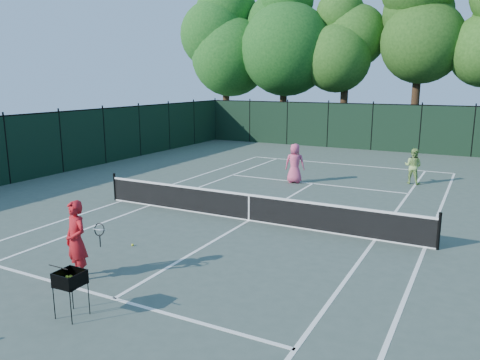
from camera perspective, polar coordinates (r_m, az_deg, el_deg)
The scene contains 21 objects.
ground at distance 15.55m, azimuth 1.10°, elevation -4.96°, with size 90.00×90.00×0.00m, color #414F46.
sideline_doubles_left at distance 18.57m, azimuth -14.21°, elevation -2.49°, with size 0.10×23.77×0.01m, color white.
sideline_doubles_right at distance 14.10m, azimuth 21.63°, elevation -7.66°, with size 0.10×23.77×0.01m, color white.
sideline_singles_left at distance 17.71m, azimuth -10.90°, elevation -3.04°, with size 0.10×23.77×0.01m, color white.
sideline_singles_right at distance 14.28m, azimuth 16.13°, elevation -7.02°, with size 0.10×23.77×0.01m, color white.
baseline_far at distance 26.43m, azimuth 12.77°, elevation 1.87°, with size 10.97×0.10×0.01m, color white.
service_line_near at distance 10.62m, azimuth -15.11°, elevation -13.79°, with size 8.23×0.10×0.01m, color white.
service_line_far at distance 21.28m, azimuth 8.87°, elevation -0.42°, with size 8.23×0.10×0.01m, color white.
center_service_line at distance 15.55m, azimuth 1.10°, elevation -4.95°, with size 0.10×12.80×0.01m, color white.
tennis_net at distance 15.42m, azimuth 1.11°, elevation -3.27°, with size 11.69×0.09×1.06m.
fence_far at distance 32.13m, azimuth 15.79°, elevation 6.19°, with size 24.00×0.05×3.00m, color black.
fence_left at distance 23.12m, azimuth -26.55°, elevation 3.21°, with size 0.05×36.00×3.00m, color black.
tree_0 at distance 40.12m, azimuth -1.76°, elevation 17.25°, with size 6.40×6.40×13.14m.
tree_1 at distance 38.43m, azimuth 5.47°, elevation 18.22°, with size 6.80×6.80×13.98m.
tree_2 at distance 36.53m, azimuth 12.91°, elevation 16.79°, with size 6.00×6.00×12.40m.
tree_3 at distance 36.16m, azimuth 21.30°, elevation 18.38°, with size 7.00×7.00×14.45m.
coach at distance 11.51m, azimuth -19.33°, elevation -6.96°, with size 1.07×0.61×1.88m.
player_pink at distance 21.18m, azimuth 6.70°, elevation 2.04°, with size 0.98×0.75×1.78m.
player_green at distance 22.25m, azimuth 20.36°, elevation 1.61°, with size 0.88×0.75×1.60m.
ball_hopper at distance 9.82m, azimuth -20.03°, elevation -11.26°, with size 0.53×0.53×0.95m.
loose_ball_midcourt at distance 13.57m, azimuth -12.97°, elevation -7.71°, with size 0.07×0.07×0.07m, color #CCD72C.
Camera 1 is at (6.67, -13.28, 4.57)m, focal length 35.00 mm.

